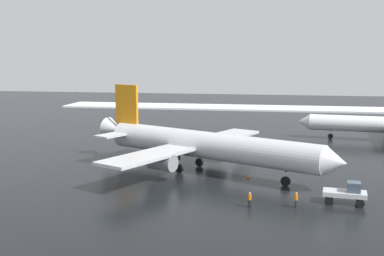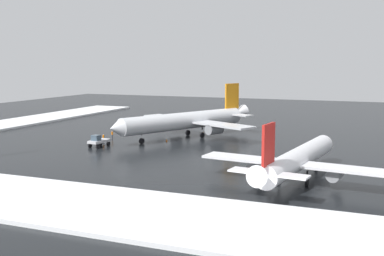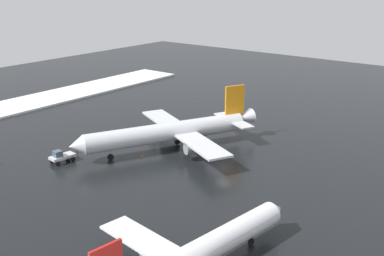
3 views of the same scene
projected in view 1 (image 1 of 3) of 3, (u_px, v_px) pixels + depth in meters
name	position (u px, v px, depth m)	size (l,w,h in m)	color
ground_plane	(230.00, 152.00, 80.45)	(240.00, 240.00, 0.00)	black
snow_bank_right	(251.00, 108.00, 145.63)	(14.00, 116.00, 0.51)	white
airplane_distant_tail	(203.00, 145.00, 66.48)	(31.10, 36.55, 11.62)	silver
pushback_tug	(347.00, 192.00, 52.46)	(2.79, 4.84, 2.50)	silver
ground_crew_near_tug	(296.00, 199.00, 51.18)	(0.36, 0.36, 1.71)	black
ground_crew_beside_wing	(250.00, 199.00, 51.20)	(0.36, 0.36, 1.71)	black
traffic_cone_near_nose	(248.00, 175.00, 63.92)	(0.36, 0.36, 0.55)	orange
traffic_cone_mid_line	(159.00, 166.00, 69.46)	(0.36, 0.36, 0.55)	orange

